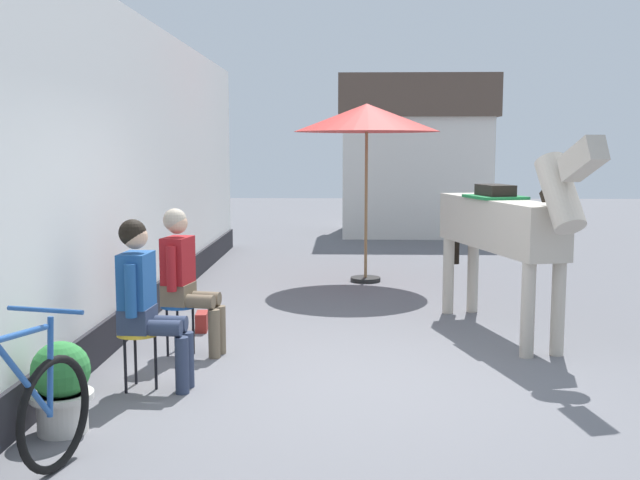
% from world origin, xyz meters
% --- Properties ---
extents(ground_plane, '(40.00, 40.00, 0.00)m').
position_xyz_m(ground_plane, '(0.00, 3.00, 0.00)').
color(ground_plane, slate).
extents(pub_facade_wall, '(0.34, 14.00, 3.40)m').
position_xyz_m(pub_facade_wall, '(-2.55, 1.50, 1.54)').
color(pub_facade_wall, white).
rests_on(pub_facade_wall, ground_plane).
extents(distant_cottage, '(3.40, 2.60, 3.50)m').
position_xyz_m(distant_cottage, '(1.40, 10.99, 1.80)').
color(distant_cottage, silver).
rests_on(distant_cottage, ground_plane).
extents(seated_visitor_near, '(0.61, 0.49, 1.39)m').
position_xyz_m(seated_visitor_near, '(-1.76, -0.25, 0.78)').
color(seated_visitor_near, gold).
rests_on(seated_visitor_near, ground_plane).
extents(seated_visitor_far, '(0.61, 0.48, 1.39)m').
position_xyz_m(seated_visitor_far, '(-1.67, 0.81, 0.78)').
color(seated_visitor_far, '#194C99').
rests_on(seated_visitor_far, ground_plane).
extents(saddled_horse_center, '(1.02, 2.94, 2.06)m').
position_xyz_m(saddled_horse_center, '(1.49, 1.65, 1.16)').
color(saddled_horse_center, '#B2A899').
rests_on(saddled_horse_center, ground_plane).
extents(flower_planter_near, '(0.43, 0.43, 0.64)m').
position_xyz_m(flower_planter_near, '(-2.10, -1.20, 0.33)').
color(flower_planter_near, beige).
rests_on(flower_planter_near, ground_plane).
extents(cafe_parasol, '(2.10, 2.10, 2.58)m').
position_xyz_m(cafe_parasol, '(0.15, 4.77, 2.36)').
color(cafe_parasol, black).
rests_on(cafe_parasol, ground_plane).
extents(satchel_bag, '(0.14, 0.29, 0.20)m').
position_xyz_m(satchel_bag, '(-1.69, 1.71, 0.10)').
color(satchel_bag, maroon).
rests_on(satchel_bag, ground_plane).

